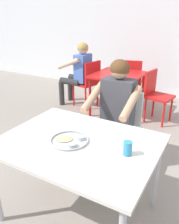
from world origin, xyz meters
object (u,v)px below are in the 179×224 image
(table_foreground, at_px, (78,148))
(diner_foreground, at_px, (115,109))
(patron_background, at_px, (79,69))
(chair_red_right, at_px, (156,93))
(table_background_red, at_px, (118,79))
(drinking_cup, at_px, (128,148))
(thali_tray, at_px, (69,140))
(chair_red_left, at_px, (89,81))
(chair_foreground, at_px, (121,122))
(chair_red_far, at_px, (131,78))

(table_foreground, distance_m, diner_foreground, 0.76)
(patron_background, bearing_deg, chair_red_right, 0.11)
(table_background_red, bearing_deg, drinking_cup, -65.41)
(diner_foreground, bearing_deg, thali_tray, -92.35)
(table_foreground, height_order, chair_red_left, chair_red_left)
(diner_foreground, relative_size, chair_red_right, 1.49)
(chair_foreground, distance_m, patron_background, 1.94)
(table_foreground, xyz_separation_m, chair_red_left, (-1.24, 2.32, -0.16))
(table_foreground, height_order, patron_background, patron_background)
(table_foreground, relative_size, thali_tray, 4.02)
(chair_red_right, height_order, patron_background, patron_background)
(thali_tray, height_order, table_background_red, thali_tray)
(thali_tray, xyz_separation_m, patron_background, (-1.37, 2.33, -0.04))
(chair_foreground, distance_m, chair_red_left, 1.80)
(table_background_red, relative_size, chair_red_left, 1.01)
(chair_red_right, relative_size, chair_red_far, 0.97)
(diner_foreground, relative_size, chair_red_left, 1.42)
(chair_red_right, distance_m, patron_background, 1.47)
(table_foreground, distance_m, chair_red_far, 2.99)
(table_foreground, distance_m, chair_red_right, 2.30)
(drinking_cup, height_order, chair_foreground, chair_foreground)
(table_foreground, xyz_separation_m, chair_red_right, (0.02, 2.30, -0.19))
(chair_red_far, distance_m, patron_background, 1.04)
(thali_tray, relative_size, drinking_cup, 2.89)
(thali_tray, distance_m, table_background_red, 2.40)
(chair_red_left, bearing_deg, thali_tray, -63.40)
(table_background_red, distance_m, chair_red_left, 0.61)
(patron_background, bearing_deg, thali_tray, -59.43)
(drinking_cup, bearing_deg, table_foreground, -178.12)
(chair_red_left, distance_m, patron_background, 0.28)
(drinking_cup, height_order, chair_red_right, drinking_cup)
(thali_tray, relative_size, chair_red_right, 0.37)
(table_background_red, height_order, chair_red_left, chair_red_left)
(thali_tray, height_order, drinking_cup, drinking_cup)
(diner_foreground, height_order, chair_red_far, diner_foreground)
(drinking_cup, distance_m, patron_background, 2.93)
(chair_red_right, distance_m, chair_red_far, 0.90)
(chair_foreground, relative_size, diner_foreground, 0.68)
(chair_foreground, relative_size, chair_red_right, 1.02)
(chair_red_left, bearing_deg, chair_foreground, -47.89)
(chair_foreground, bearing_deg, drinking_cup, -65.98)
(thali_tray, bearing_deg, table_foreground, 30.58)
(diner_foreground, relative_size, table_background_red, 1.41)
(drinking_cup, distance_m, table_background_red, 2.51)
(chair_red_far, relative_size, patron_background, 0.72)
(chair_foreground, height_order, chair_red_far, chair_red_far)
(drinking_cup, relative_size, chair_red_far, 0.12)
(thali_tray, bearing_deg, chair_red_right, 87.98)
(drinking_cup, xyz_separation_m, chair_red_right, (-0.38, 2.28, -0.31))
(drinking_cup, height_order, chair_red_far, chair_red_far)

